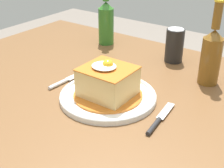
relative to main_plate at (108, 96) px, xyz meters
The scene contains 8 objects.
dining_table 0.12m from the main_plate, 58.66° to the left, with size 1.46×0.94×0.77m.
main_plate is the anchor object (origin of this frame).
sandwich_meal 0.04m from the main_plate, 146.29° to the right, with size 0.20×0.20×0.11m.
fork 0.18m from the main_plate, behind, with size 0.03×0.14×0.01m.
knife 0.18m from the main_plate, ahead, with size 0.03×0.17×0.01m.
soda_can 0.37m from the main_plate, 85.06° to the left, with size 0.07×0.07×0.12m.
beer_bottle_amber 0.35m from the main_plate, 54.00° to the left, with size 0.06×0.06×0.27m.
beer_bottle_green 0.48m from the main_plate, 127.55° to the left, with size 0.06×0.06×0.27m.
Camera 1 is at (0.45, -0.68, 1.23)m, focal length 50.03 mm.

